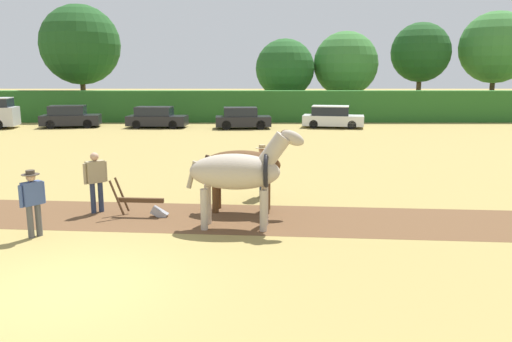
{
  "coord_description": "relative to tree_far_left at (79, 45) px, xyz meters",
  "views": [
    {
      "loc": [
        3.41,
        -8.46,
        3.81
      ],
      "look_at": [
        3.44,
        5.37,
        1.1
      ],
      "focal_mm": 35.0,
      "sensor_mm": 36.0,
      "label": 1
    }
  ],
  "objects": [
    {
      "name": "tree_center_right",
      "position": [
        36.66,
        2.13,
        -0.11
      ],
      "size": [
        6.38,
        6.38,
        9.31
      ],
      "color": "#423323",
      "rests_on": "ground"
    },
    {
      "name": "farmer_onlooker_left",
      "position": [
        9.84,
        -32.67,
        -5.29
      ],
      "size": [
        0.43,
        0.53,
        1.61
      ],
      "rotation": [
        0.0,
        0.0,
        -0.65
      ],
      "color": "#4C4C4C",
      "rests_on": "ground"
    },
    {
      "name": "farmer_beside_team",
      "position": [
        15.28,
        -28.79,
        -5.25
      ],
      "size": [
        0.41,
        0.64,
        1.66
      ],
      "rotation": [
        0.0,
        0.0,
        0.14
      ],
      "color": "#28334C",
      "rests_on": "ground"
    },
    {
      "name": "ground_plane",
      "position": [
        11.68,
        -35.53,
        -6.22
      ],
      "size": [
        240.0,
        240.0,
        0.0
      ],
      "primitive_type": "plane",
      "color": "#998447"
    },
    {
      "name": "tree_center_left",
      "position": [
        23.16,
        1.85,
        -1.57
      ],
      "size": [
        5.77,
        5.77,
        7.54
      ],
      "color": "#423323",
      "rests_on": "ground"
    },
    {
      "name": "tree_left",
      "position": [
        17.67,
        1.16,
        -1.99
      ],
      "size": [
        5.22,
        5.22,
        6.85
      ],
      "color": "#4C3823",
      "rests_on": "ground"
    },
    {
      "name": "parked_car_left",
      "position": [
        1.7,
        -8.12,
        -5.47
      ],
      "size": [
        4.29,
        2.49,
        1.56
      ],
      "rotation": [
        0.0,
        0.0,
        0.17
      ],
      "color": "black",
      "rests_on": "ground"
    },
    {
      "name": "parked_car_center_right",
      "position": [
        20.54,
        -8.33,
        -5.47
      ],
      "size": [
        4.56,
        2.64,
        1.56
      ],
      "rotation": [
        0.0,
        0.0,
        -0.2
      ],
      "color": "silver",
      "rests_on": "ground"
    },
    {
      "name": "plow",
      "position": [
        12.08,
        -30.96,
        -5.9
      ],
      "size": [
        1.55,
        0.49,
        1.13
      ],
      "rotation": [
        0.0,
        0.0,
        -0.08
      ],
      "color": "#4C331E",
      "rests_on": "ground"
    },
    {
      "name": "draft_horse_lead_left",
      "position": [
        14.68,
        -31.93,
        -4.78
      ],
      "size": [
        2.98,
        1.12,
        2.55
      ],
      "rotation": [
        0.0,
        0.0,
        -0.08
      ],
      "color": "#B2A38E",
      "rests_on": "ground"
    },
    {
      "name": "parked_car_center_left",
      "position": [
        7.96,
        -8.34,
        -5.5
      ],
      "size": [
        4.27,
        1.99,
        1.49
      ],
      "rotation": [
        0.0,
        0.0,
        -0.06
      ],
      "color": "black",
      "rests_on": "ground"
    },
    {
      "name": "farmer_at_plow",
      "position": [
        10.66,
        -30.56,
        -5.23
      ],
      "size": [
        0.54,
        0.48,
        1.69
      ],
      "rotation": [
        0.0,
        0.0,
        -0.86
      ],
      "color": "#28334C",
      "rests_on": "ground"
    },
    {
      "name": "parked_car_center",
      "position": [
        14.11,
        -8.93,
        -5.5
      ],
      "size": [
        3.95,
        2.01,
        1.49
      ],
      "rotation": [
        0.0,
        0.0,
        0.07
      ],
      "color": "black",
      "rests_on": "ground"
    },
    {
      "name": "draft_horse_lead_right",
      "position": [
        14.8,
        -30.41,
        -4.89
      ],
      "size": [
        2.88,
        1.02,
        2.39
      ],
      "rotation": [
        0.0,
        0.0,
        -0.08
      ],
      "color": "#513319",
      "rests_on": "ground"
    },
    {
      "name": "hedgerow",
      "position": [
        11.68,
        -3.8,
        -4.98
      ],
      "size": [
        77.19,
        1.78,
        2.47
      ],
      "primitive_type": "cube",
      "color": "#286023",
      "rests_on": "ground"
    },
    {
      "name": "tree_center",
      "position": [
        30.14,
        2.71,
        -0.53
      ],
      "size": [
        5.37,
        5.37,
        8.39
      ],
      "color": "#4C3823",
      "rests_on": "ground"
    },
    {
      "name": "plowed_furrow_strip",
      "position": [
        9.73,
        -30.76,
        -6.21
      ],
      "size": [
        32.84,
        5.49,
        0.01
      ],
      "primitive_type": "cube",
      "rotation": [
        0.0,
        0.0,
        -0.08
      ],
      "color": "brown",
      "rests_on": "ground"
    },
    {
      "name": "tree_far_left",
      "position": [
        0.0,
        0.0,
        0.0
      ],
      "size": [
        6.76,
        6.76,
        9.61
      ],
      "color": "#4C3823",
      "rests_on": "ground"
    }
  ]
}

